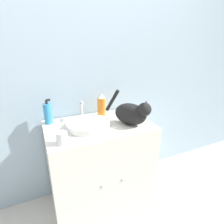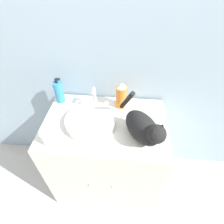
{
  "view_description": "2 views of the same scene",
  "coord_description": "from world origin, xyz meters",
  "px_view_note": "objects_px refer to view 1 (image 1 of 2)",
  "views": [
    {
      "loc": [
        -0.44,
        -0.95,
        1.38
      ],
      "look_at": [
        0.1,
        0.23,
        0.92
      ],
      "focal_mm": 28.0,
      "sensor_mm": 36.0,
      "label": 1
    },
    {
      "loc": [
        0.13,
        -0.52,
        1.68
      ],
      "look_at": [
        0.05,
        0.23,
        0.96
      ],
      "focal_mm": 28.0,
      "sensor_mm": 36.0,
      "label": 2
    }
  ],
  "objects_px": {
    "cat": "(132,113)",
    "spray_bottle": "(101,105)",
    "soap_bottle": "(48,113)",
    "cup": "(62,138)"
  },
  "relations": [
    {
      "from": "soap_bottle",
      "to": "spray_bottle",
      "type": "relative_size",
      "value": 1.01
    },
    {
      "from": "cat",
      "to": "soap_bottle",
      "type": "bearing_deg",
      "value": -153.34
    },
    {
      "from": "cat",
      "to": "soap_bottle",
      "type": "distance_m",
      "value": 0.68
    },
    {
      "from": "soap_bottle",
      "to": "cat",
      "type": "bearing_deg",
      "value": -26.6
    },
    {
      "from": "soap_bottle",
      "to": "cup",
      "type": "relative_size",
      "value": 2.51
    },
    {
      "from": "cat",
      "to": "cup",
      "type": "xyz_separation_m",
      "value": [
        -0.56,
        -0.08,
        -0.06
      ]
    },
    {
      "from": "spray_bottle",
      "to": "cup",
      "type": "height_order",
      "value": "spray_bottle"
    },
    {
      "from": "cat",
      "to": "spray_bottle",
      "type": "xyz_separation_m",
      "value": [
        -0.15,
        0.29,
        0.0
      ]
    },
    {
      "from": "soap_bottle",
      "to": "spray_bottle",
      "type": "bearing_deg",
      "value": -1.74
    },
    {
      "from": "spray_bottle",
      "to": "cup",
      "type": "bearing_deg",
      "value": -138.39
    }
  ]
}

